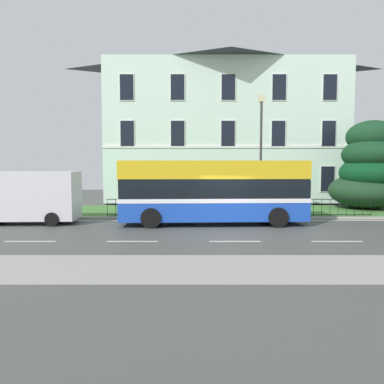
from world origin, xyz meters
name	(u,v)px	position (x,y,z in m)	size (l,w,h in m)	color
ground_plane	(229,229)	(0.00, 1.15, -0.01)	(60.00, 56.00, 0.18)	#444644
georgian_townhouse	(225,125)	(0.96, 15.25, 6.30)	(18.82, 8.23, 12.31)	silver
iron_verge_railing	(241,207)	(0.96, 4.40, 0.62)	(14.74, 0.04, 0.97)	black
evergreen_tree	(371,170)	(9.86, 8.02, 2.64)	(4.65, 4.65, 5.75)	#423328
single_decker_bus	(214,191)	(-0.62, 2.50, 1.68)	(9.32, 2.90, 3.19)	blue
white_panel_van	(31,197)	(-9.97, 2.64, 1.35)	(5.47, 2.24, 2.64)	silver
street_lamp_post	(263,147)	(2.29, 5.31, 4.02)	(0.36, 0.24, 6.81)	#333338
litter_bin	(305,204)	(4.75, 5.20, 0.70)	(0.55, 0.55, 1.16)	#23472D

